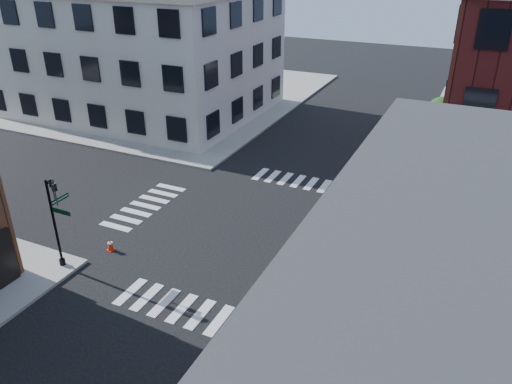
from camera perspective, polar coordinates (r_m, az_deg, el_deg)
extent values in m
plane|color=black|center=(26.91, -0.42, -4.53)|extent=(120.00, 120.00, 0.00)
cube|color=gray|center=(53.81, -11.35, 11.09)|extent=(30.00, 30.00, 0.15)
cube|color=beige|center=(47.57, -13.49, 15.63)|extent=(22.00, 16.00, 11.00)
cylinder|color=black|center=(33.54, 18.83, 2.21)|extent=(0.18, 0.18, 1.47)
cylinder|color=black|center=(33.26, 19.01, 3.36)|extent=(0.12, 0.12, 1.47)
sphere|color=#16380F|center=(32.68, 19.44, 6.07)|extent=(2.69, 2.69, 2.69)
sphere|color=#16380F|center=(32.75, 19.71, 5.05)|extent=(1.85, 1.85, 1.85)
cylinder|color=black|center=(39.15, 20.02, 5.35)|extent=(0.18, 0.18, 1.33)
cylinder|color=black|center=(38.94, 20.17, 6.26)|extent=(0.12, 0.12, 1.33)
sphere|color=#16380F|center=(38.48, 20.52, 8.38)|extent=(2.43, 2.43, 2.43)
sphere|color=#16380F|center=(38.51, 20.76, 7.58)|extent=(1.67, 1.67, 1.67)
cylinder|color=black|center=(24.69, -22.00, -3.56)|extent=(0.12, 0.12, 4.60)
cylinder|color=black|center=(25.68, -21.25, -7.44)|extent=(0.28, 0.28, 0.30)
cube|color=#053819|center=(23.93, -21.42, -2.10)|extent=(1.10, 0.03, 0.22)
cube|color=#053819|center=(24.52, -21.54, -0.76)|extent=(0.03, 1.10, 0.22)
imported|color=black|center=(23.80, -21.89, -0.30)|extent=(0.22, 0.18, 1.10)
imported|color=black|center=(24.26, -22.22, 0.14)|extent=(0.18, 0.22, 1.10)
cube|color=silver|center=(21.29, 24.84, -9.76)|extent=(5.98, 2.74, 3.15)
cube|color=maroon|center=(20.23, 24.82, -11.80)|extent=(2.24, 0.12, 0.71)
cube|color=maroon|center=(22.37, 24.87, -7.92)|extent=(2.24, 0.12, 0.71)
cube|color=#AEAEB0|center=(21.57, 14.30, -9.18)|extent=(2.11, 2.51, 2.03)
cube|color=black|center=(21.47, 11.86, -7.91)|extent=(0.17, 1.93, 0.91)
cube|color=black|center=(22.14, 20.86, -12.66)|extent=(8.16, 1.29, 0.25)
cylinder|color=black|center=(21.36, 13.46, -13.08)|extent=(1.03, 0.39, 1.02)
cylinder|color=black|center=(23.05, 14.47, -9.89)|extent=(1.03, 0.39, 1.02)
cylinder|color=black|center=(21.37, 23.43, -14.83)|extent=(1.03, 0.39, 1.02)
cylinder|color=black|center=(23.06, 23.59, -11.49)|extent=(1.03, 0.39, 1.02)
cube|color=red|center=(26.39, -16.23, -6.36)|extent=(0.41, 0.41, 0.04)
cone|color=red|center=(26.23, -16.32, -5.79)|extent=(0.39, 0.39, 0.65)
cylinder|color=white|center=(26.18, -16.34, -5.62)|extent=(0.25, 0.25, 0.07)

